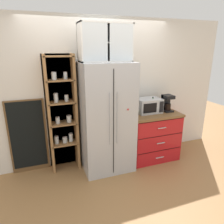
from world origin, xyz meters
TOP-DOWN VIEW (x-y plane):
  - ground_plane at (0.00, 0.00)m, footprint 10.64×10.64m
  - wall_back_cream at (0.00, 0.40)m, footprint 4.94×0.10m
  - refrigerator at (0.00, 0.01)m, footprint 0.84×0.71m
  - pantry_shelf_column at (-0.70, 0.28)m, footprint 0.51×0.31m
  - counter_cabinet at (0.92, 0.04)m, footprint 0.94×0.66m
  - microwave at (0.84, 0.09)m, footprint 0.44×0.33m
  - coffee_maker at (1.21, 0.04)m, footprint 0.17×0.20m
  - mug_sage at (0.55, 0.05)m, footprint 0.12×0.08m
  - bottle_green at (0.92, 0.07)m, footprint 0.06×0.06m
  - upper_cabinet at (0.00, 0.05)m, footprint 0.81×0.32m
  - chalkboard_menu at (-1.27, 0.33)m, footprint 0.60×0.04m

SIDE VIEW (x-z plane):
  - ground_plane at x=0.00m, z-range 0.00..0.00m
  - counter_cabinet at x=0.92m, z-range 0.00..0.90m
  - chalkboard_menu at x=-1.27m, z-range 0.00..1.27m
  - refrigerator at x=0.00m, z-range 0.00..1.83m
  - mug_sage at x=0.55m, z-range 0.90..0.99m
  - pantry_shelf_column at x=-0.70m, z-range 0.02..1.98m
  - bottle_green at x=0.92m, z-range 0.89..1.17m
  - microwave at x=0.84m, z-range 0.90..1.16m
  - coffee_maker at x=1.21m, z-range 0.90..1.21m
  - wall_back_cream at x=0.00m, z-range 0.00..2.55m
  - upper_cabinet at x=0.00m, z-range 1.83..2.40m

